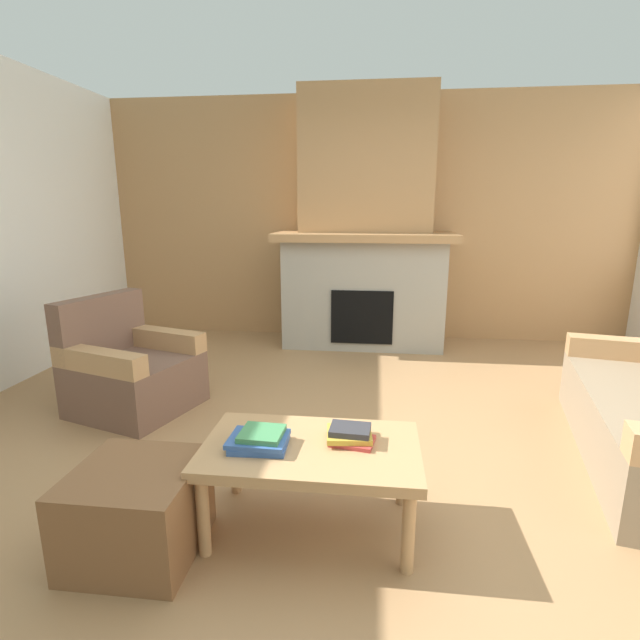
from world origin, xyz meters
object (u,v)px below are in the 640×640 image
Objects in this scene: fireplace at (365,239)px; coffee_table at (311,455)px; armchair at (130,371)px; ottoman at (137,511)px.

coffee_table is at bearing -92.53° from fireplace.
fireplace is 2.70× the size of coffee_table.
ottoman is (0.80, -1.47, -0.09)m from armchair.
armchair is at bearing 141.61° from coffee_table.
ottoman is at bearing -61.36° from armchair.
fireplace reaches higher than coffee_table.
fireplace is at bearing 87.47° from coffee_table.
armchair reaches higher than ottoman.
armchair is 1.97m from coffee_table.
fireplace reaches higher than ottoman.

